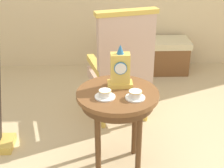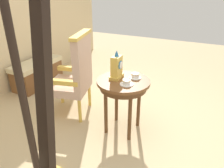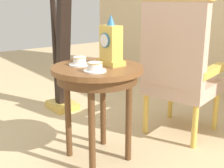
{
  "view_description": "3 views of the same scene",
  "coord_description": "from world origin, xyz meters",
  "px_view_note": "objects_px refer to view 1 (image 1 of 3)",
  "views": [
    {
      "loc": [
        -0.08,
        -2.12,
        1.82
      ],
      "look_at": [
        0.0,
        0.16,
        0.7
      ],
      "focal_mm": 53.41,
      "sensor_mm": 36.0,
      "label": 1
    },
    {
      "loc": [
        -2.06,
        -0.81,
        1.7
      ],
      "look_at": [
        0.01,
        0.19,
        0.61
      ],
      "focal_mm": 34.86,
      "sensor_mm": 36.0,
      "label": 2
    },
    {
      "loc": [
        1.68,
        -1.06,
        1.11
      ],
      "look_at": [
        0.09,
        0.14,
        0.55
      ],
      "focal_mm": 48.55,
      "sensor_mm": 36.0,
      "label": 3
    }
  ],
  "objects_px": {
    "window_bench": "(152,56)",
    "mantel_clock": "(120,70)",
    "teacup_left": "(105,94)",
    "teacup_right": "(135,95)",
    "armchair": "(122,64)",
    "side_table": "(118,103)"
  },
  "relations": [
    {
      "from": "window_bench",
      "to": "mantel_clock",
      "type": "bearing_deg",
      "value": -106.62
    },
    {
      "from": "teacup_left",
      "to": "teacup_right",
      "type": "distance_m",
      "value": 0.22
    },
    {
      "from": "armchair",
      "to": "mantel_clock",
      "type": "bearing_deg",
      "value": -95.06
    },
    {
      "from": "teacup_left",
      "to": "mantel_clock",
      "type": "height_order",
      "value": "mantel_clock"
    },
    {
      "from": "teacup_right",
      "to": "window_bench",
      "type": "xyz_separation_m",
      "value": [
        0.44,
        1.99,
        -0.48
      ]
    },
    {
      "from": "mantel_clock",
      "to": "window_bench",
      "type": "distance_m",
      "value": 1.96
    },
    {
      "from": "teacup_right",
      "to": "armchair",
      "type": "height_order",
      "value": "armchair"
    },
    {
      "from": "teacup_right",
      "to": "teacup_left",
      "type": "bearing_deg",
      "value": 174.25
    },
    {
      "from": "teacup_right",
      "to": "window_bench",
      "type": "height_order",
      "value": "teacup_right"
    },
    {
      "from": "armchair",
      "to": "window_bench",
      "type": "bearing_deg",
      "value": 67.55
    },
    {
      "from": "side_table",
      "to": "window_bench",
      "type": "xyz_separation_m",
      "value": [
        0.56,
        1.89,
        -0.37
      ]
    },
    {
      "from": "side_table",
      "to": "window_bench",
      "type": "height_order",
      "value": "side_table"
    },
    {
      "from": "teacup_right",
      "to": "window_bench",
      "type": "bearing_deg",
      "value": 77.57
    },
    {
      "from": "teacup_left",
      "to": "window_bench",
      "type": "height_order",
      "value": "teacup_left"
    },
    {
      "from": "mantel_clock",
      "to": "armchair",
      "type": "bearing_deg",
      "value": 84.94
    },
    {
      "from": "teacup_left",
      "to": "armchair",
      "type": "height_order",
      "value": "armchair"
    },
    {
      "from": "teacup_right",
      "to": "mantel_clock",
      "type": "distance_m",
      "value": 0.24
    },
    {
      "from": "mantel_clock",
      "to": "armchair",
      "type": "height_order",
      "value": "armchair"
    },
    {
      "from": "side_table",
      "to": "teacup_right",
      "type": "xyz_separation_m",
      "value": [
        0.12,
        -0.1,
        0.12
      ]
    },
    {
      "from": "side_table",
      "to": "mantel_clock",
      "type": "height_order",
      "value": "mantel_clock"
    },
    {
      "from": "window_bench",
      "to": "teacup_left",
      "type": "bearing_deg",
      "value": -108.36
    },
    {
      "from": "teacup_right",
      "to": "mantel_clock",
      "type": "bearing_deg",
      "value": 116.4
    }
  ]
}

